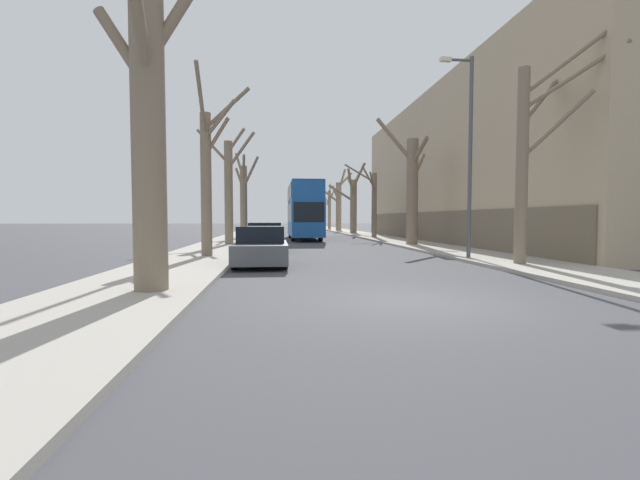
# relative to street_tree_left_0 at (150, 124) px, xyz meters

# --- Properties ---
(ground_plane) EXTENTS (300.00, 300.00, 0.00)m
(ground_plane) POSITION_rel_street_tree_left_0_xyz_m (5.62, -1.38, -3.80)
(ground_plane) COLOR #424247
(sidewalk_left) EXTENTS (3.49, 120.00, 0.12)m
(sidewalk_left) POSITION_rel_street_tree_left_0_xyz_m (-0.63, 48.62, -3.74)
(sidewalk_left) COLOR #A39E93
(sidewalk_left) RESTS_ON ground
(sidewalk_right) EXTENTS (3.49, 120.00, 0.12)m
(sidewalk_right) POSITION_rel_street_tree_left_0_xyz_m (11.87, 48.62, -3.74)
(sidewalk_right) COLOR #A39E93
(sidewalk_right) RESTS_ON ground
(building_facade_right) EXTENTS (10.08, 34.77, 10.94)m
(building_facade_right) POSITION_rel_street_tree_left_0_xyz_m (18.60, 20.65, 1.66)
(building_facade_right) COLOR tan
(building_facade_right) RESTS_ON ground
(street_tree_left_0) EXTENTS (2.95, 2.67, 8.19)m
(street_tree_left_0) POSITION_rel_street_tree_left_0_xyz_m (0.00, 0.00, 0.00)
(street_tree_left_0) COLOR #7A6B56
(street_tree_left_0) RESTS_ON ground
(street_tree_left_1) EXTENTS (2.21, 2.54, 7.64)m
(street_tree_left_1) POSITION_rel_street_tree_left_0_xyz_m (-0.13, 8.88, -0.22)
(street_tree_left_1) COLOR #7A6B56
(street_tree_left_1) RESTS_ON ground
(street_tree_left_2) EXTENTS (3.81, 1.96, 7.38)m
(street_tree_left_2) POSITION_rel_street_tree_left_0_xyz_m (-0.17, 17.53, -0.16)
(street_tree_left_2) COLOR #7A6B56
(street_tree_left_2) RESTS_ON ground
(street_tree_left_3) EXTENTS (2.27, 3.72, 7.43)m
(street_tree_left_3) POSITION_rel_street_tree_left_0_xyz_m (0.03, 27.48, -0.21)
(street_tree_left_3) COLOR #7A6B56
(street_tree_left_3) RESTS_ON ground
(street_tree_right_0) EXTENTS (3.14, 3.09, 8.19)m
(street_tree_right_0) POSITION_rel_street_tree_left_0_xyz_m (11.68, 4.54, 0.30)
(street_tree_right_0) COLOR #7A6B56
(street_tree_right_0) RESTS_ON ground
(street_tree_right_1) EXTENTS (3.58, 3.46, 8.05)m
(street_tree_right_1) POSITION_rel_street_tree_left_0_xyz_m (11.21, 16.23, -0.09)
(street_tree_right_1) COLOR #7A6B56
(street_tree_right_1) RESTS_ON ground
(street_tree_right_2) EXTENTS (2.82, 2.64, 6.46)m
(street_tree_right_2) POSITION_rel_street_tree_left_0_xyz_m (11.13, 26.48, -0.60)
(street_tree_right_2) COLOR #7A6B56
(street_tree_right_2) RESTS_ON ground
(street_tree_right_3) EXTENTS (3.99, 3.89, 7.90)m
(street_tree_right_3) POSITION_rel_street_tree_left_0_xyz_m (11.40, 37.64, -0.16)
(street_tree_right_3) COLOR #7A6B56
(street_tree_right_3) RESTS_ON ground
(street_tree_right_4) EXTENTS (4.69, 4.76, 8.46)m
(street_tree_right_4) POSITION_rel_street_tree_left_0_xyz_m (11.43, 48.78, 0.08)
(street_tree_right_4) COLOR #7A6B56
(street_tree_right_4) RESTS_ON ground
(street_tree_right_5) EXTENTS (4.28, 2.60, 8.10)m
(street_tree_right_5) POSITION_rel_street_tree_left_0_xyz_m (11.46, 59.33, -0.09)
(street_tree_right_5) COLOR #7A6B56
(street_tree_right_5) RESTS_ON ground
(double_decker_bus) EXTENTS (2.45, 10.88, 4.56)m
(double_decker_bus) POSITION_rel_street_tree_left_0_xyz_m (5.10, 25.85, -1.22)
(double_decker_bus) COLOR #19519E
(double_decker_bus) RESTS_ON ground
(parked_car_0) EXTENTS (1.89, 3.94, 1.44)m
(parked_car_0) POSITION_rel_street_tree_left_0_xyz_m (2.21, 5.85, -3.12)
(parked_car_0) COLOR #4C5156
(parked_car_0) RESTS_ON ground
(parked_car_1) EXTENTS (1.82, 4.11, 1.52)m
(parked_car_1) POSITION_rel_street_tree_left_0_xyz_m (2.21, 12.02, -3.09)
(parked_car_1) COLOR black
(parked_car_1) RESTS_ON ground
(lamp_post) EXTENTS (1.40, 0.20, 8.24)m
(lamp_post) POSITION_rel_street_tree_left_0_xyz_m (10.55, 7.00, 0.78)
(lamp_post) COLOR #4C4F54
(lamp_post) RESTS_ON ground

